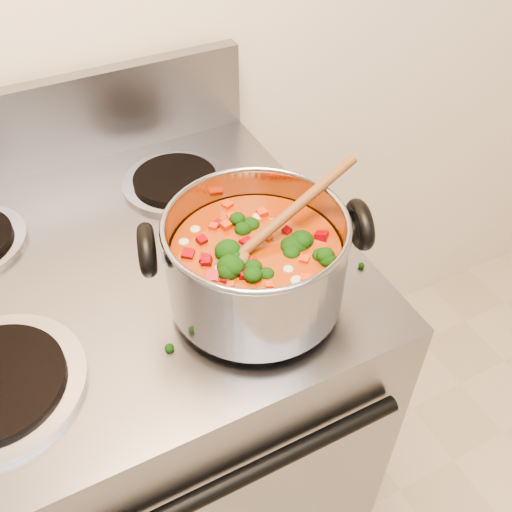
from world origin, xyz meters
The scene contains 4 objects.
electric_range centered at (-0.02, 1.16, 0.47)m, with size 0.74×0.67×1.08m.
stockpot centered at (0.16, 1.00, 1.00)m, with size 0.30×0.24×0.15m.
wooden_spoon centered at (0.17, 1.00, 1.04)m, with size 0.25×0.08×0.09m.
cooktop_crumbs centered at (0.29, 1.08, 0.92)m, with size 0.18×0.16×0.01m.
Camera 1 is at (-0.09, 0.52, 1.53)m, focal length 40.00 mm.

